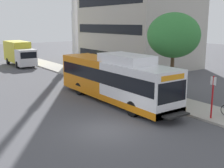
{
  "coord_description": "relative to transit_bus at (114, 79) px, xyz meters",
  "views": [
    {
      "loc": [
        -8.45,
        -12.31,
        5.82
      ],
      "look_at": [
        2.87,
        3.54,
        1.6
      ],
      "focal_mm": 45.89,
      "sensor_mm": 36.0,
      "label": 1
    }
  ],
  "objects": [
    {
      "name": "ground_plane",
      "position": [
        -3.75,
        3.55,
        -1.7
      ],
      "size": [
        120.0,
        120.0,
        0.0
      ],
      "primitive_type": "plane",
      "color": "#4C4C51"
    },
    {
      "name": "sidewalk_curb",
      "position": [
        3.25,
        1.55,
        -1.63
      ],
      "size": [
        3.0,
        56.0,
        0.14
      ],
      "primitive_type": "cube",
      "color": "#A8A399",
      "rests_on": "ground"
    },
    {
      "name": "transit_bus",
      "position": [
        0.0,
        0.0,
        0.0
      ],
      "size": [
        2.58,
        12.25,
        3.65
      ],
      "color": "white",
      "rests_on": "ground"
    },
    {
      "name": "street_tree_near_stop",
      "position": [
        4.04,
        -1.92,
        3.15
      ],
      "size": [
        3.94,
        3.94,
        6.4
      ],
      "color": "#4C3823",
      "rests_on": "sidewalk_curb"
    },
    {
      "name": "bus_stop_sign_pole",
      "position": [
        2.24,
        -6.84,
        -0.05
      ],
      "size": [
        0.1,
        0.36,
        2.6
      ],
      "color": "red",
      "rests_on": "sidewalk_curb"
    },
    {
      "name": "box_truck_background",
      "position": [
        0.11,
        22.12,
        0.04
      ],
      "size": [
        2.32,
        7.01,
        3.25
      ],
      "color": "silver",
      "rests_on": "ground"
    }
  ]
}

